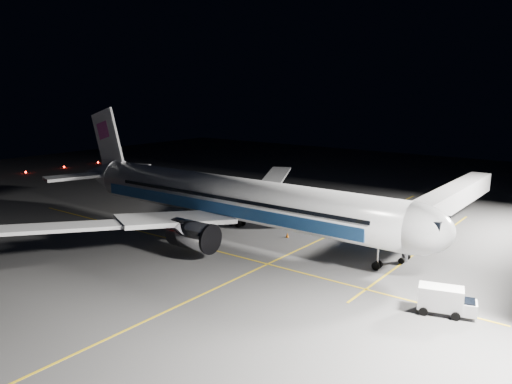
{
  "coord_description": "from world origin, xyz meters",
  "views": [
    {
      "loc": [
        41.34,
        -49.37,
        19.37
      ],
      "look_at": [
        2.12,
        2.19,
        6.0
      ],
      "focal_mm": 35.0,
      "sensor_mm": 36.0,
      "label": 1
    }
  ],
  "objects_px": {
    "jet_bridge": "(445,201)",
    "service_truck": "(446,300)",
    "safety_cone_a": "(266,211)",
    "safety_cone_b": "(287,235)",
    "airliner": "(227,198)",
    "safety_cone_c": "(319,219)",
    "baggage_tug": "(277,202)"
  },
  "relations": [
    {
      "from": "jet_bridge",
      "to": "safety_cone_a",
      "type": "relative_size",
      "value": 51.76
    },
    {
      "from": "safety_cone_b",
      "to": "safety_cone_c",
      "type": "bearing_deg",
      "value": 95.51
    },
    {
      "from": "service_truck",
      "to": "safety_cone_b",
      "type": "xyz_separation_m",
      "value": [
        -23.92,
        10.92,
        -1.0
      ]
    },
    {
      "from": "safety_cone_a",
      "to": "safety_cone_c",
      "type": "xyz_separation_m",
      "value": [
        9.28,
        0.69,
        -0.03
      ]
    },
    {
      "from": "safety_cone_b",
      "to": "baggage_tug",
      "type": "bearing_deg",
      "value": 129.12
    },
    {
      "from": "safety_cone_a",
      "to": "safety_cone_c",
      "type": "height_order",
      "value": "safety_cone_a"
    },
    {
      "from": "airliner",
      "to": "safety_cone_b",
      "type": "height_order",
      "value": "airliner"
    },
    {
      "from": "airliner",
      "to": "safety_cone_b",
      "type": "distance_m",
      "value": 9.46
    },
    {
      "from": "airliner",
      "to": "service_truck",
      "type": "height_order",
      "value": "airliner"
    },
    {
      "from": "jet_bridge",
      "to": "service_truck",
      "type": "xyz_separation_m",
      "value": [
        7.92,
        -24.98,
        -3.25
      ]
    },
    {
      "from": "baggage_tug",
      "to": "safety_cone_a",
      "type": "height_order",
      "value": "baggage_tug"
    },
    {
      "from": "safety_cone_a",
      "to": "safety_cone_b",
      "type": "distance_m",
      "value": 13.84
    },
    {
      "from": "jet_bridge",
      "to": "baggage_tug",
      "type": "bearing_deg",
      "value": -179.46
    },
    {
      "from": "airliner",
      "to": "service_truck",
      "type": "distance_m",
      "value": 31.99
    },
    {
      "from": "jet_bridge",
      "to": "service_truck",
      "type": "height_order",
      "value": "jet_bridge"
    },
    {
      "from": "safety_cone_b",
      "to": "jet_bridge",
      "type": "bearing_deg",
      "value": 41.3
    },
    {
      "from": "airliner",
      "to": "service_truck",
      "type": "bearing_deg",
      "value": -12.59
    },
    {
      "from": "airliner",
      "to": "safety_cone_a",
      "type": "bearing_deg",
      "value": 103.41
    },
    {
      "from": "safety_cone_b",
      "to": "safety_cone_c",
      "type": "relative_size",
      "value": 1.07
    },
    {
      "from": "service_truck",
      "to": "baggage_tug",
      "type": "relative_size",
      "value": 1.86
    },
    {
      "from": "safety_cone_b",
      "to": "airliner",
      "type": "bearing_deg",
      "value": -150.52
    },
    {
      "from": "airliner",
      "to": "jet_bridge",
      "type": "height_order",
      "value": "airliner"
    },
    {
      "from": "safety_cone_a",
      "to": "safety_cone_c",
      "type": "bearing_deg",
      "value": 4.28
    },
    {
      "from": "service_truck",
      "to": "baggage_tug",
      "type": "bearing_deg",
      "value": 128.79
    },
    {
      "from": "airliner",
      "to": "safety_cone_a",
      "type": "xyz_separation_m",
      "value": [
        -3.17,
        13.31,
        -4.83
      ]
    },
    {
      "from": "safety_cone_a",
      "to": "airliner",
      "type": "bearing_deg",
      "value": -76.59
    },
    {
      "from": "service_truck",
      "to": "safety_cone_a",
      "type": "distance_m",
      "value": 39.72
    },
    {
      "from": "service_truck",
      "to": "safety_cone_c",
      "type": "distance_m",
      "value": 32.53
    },
    {
      "from": "airliner",
      "to": "baggage_tug",
      "type": "distance_m",
      "value": 18.77
    },
    {
      "from": "jet_bridge",
      "to": "airliner",
      "type": "bearing_deg",
      "value": -141.96
    },
    {
      "from": "airliner",
      "to": "jet_bridge",
      "type": "bearing_deg",
      "value": 38.04
    },
    {
      "from": "jet_bridge",
      "to": "safety_cone_a",
      "type": "height_order",
      "value": "jet_bridge"
    }
  ]
}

